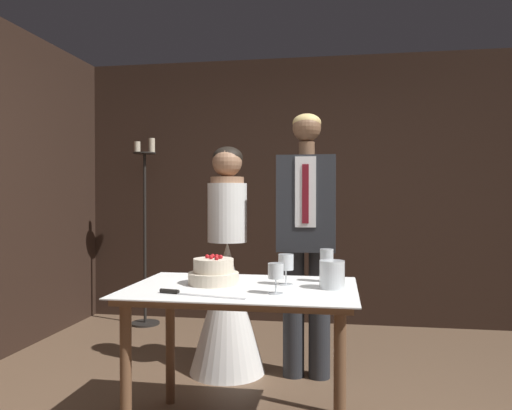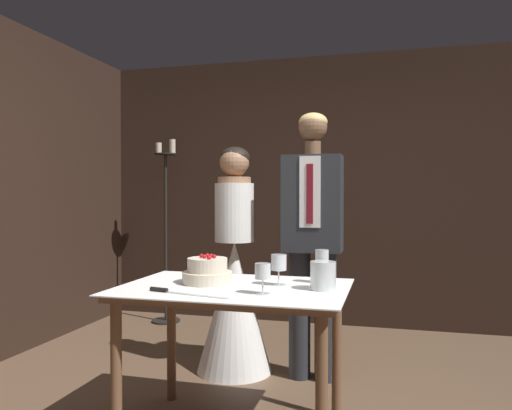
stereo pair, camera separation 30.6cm
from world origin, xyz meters
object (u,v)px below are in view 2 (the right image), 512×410
object	(u,v)px
wine_glass_middle	(322,260)
candle_stand	(166,238)
cake_table	(234,305)
tiered_cake	(207,272)
hurricane_candle	(323,276)
wine_glass_far	(263,272)
groom	(313,232)
cake_knife	(174,292)
wine_glass_near	(279,263)
bride	(234,288)

from	to	relation	value
wine_glass_middle	candle_stand	size ratio (longest dim) A/B	0.10
cake_table	wine_glass_middle	size ratio (longest dim) A/B	6.50
candle_stand	tiered_cake	bearing A→B (deg)	-59.20
hurricane_candle	wine_glass_middle	bearing A→B (deg)	99.25
cake_table	tiered_cake	world-z (taller)	tiered_cake
wine_glass_far	cake_table	bearing A→B (deg)	141.04
wine_glass_far	candle_stand	xyz separation A→B (m)	(-1.57, 2.23, -0.05)
wine_glass_middle	wine_glass_far	size ratio (longest dim) A/B	1.22
hurricane_candle	groom	size ratio (longest dim) A/B	0.08
wine_glass_middle	groom	xyz separation A→B (m)	(-0.15, 0.68, 0.11)
cake_knife	wine_glass_near	xyz separation A→B (m)	(0.45, 0.35, 0.11)
cake_knife	hurricane_candle	size ratio (longest dim) A/B	3.10
cake_knife	groom	world-z (taller)	groom
bride	tiered_cake	bearing A→B (deg)	-82.36
wine_glass_middle	tiered_cake	bearing A→B (deg)	-164.20
cake_knife	bride	distance (m)	1.17
hurricane_candle	candle_stand	size ratio (longest dim) A/B	0.08
tiered_cake	hurricane_candle	size ratio (longest dim) A/B	1.90
wine_glass_middle	hurricane_candle	bearing A→B (deg)	-80.75
wine_glass_middle	wine_glass_far	bearing A→B (deg)	-121.74
wine_glass_near	candle_stand	distance (m)	2.54
cake_table	cake_knife	world-z (taller)	cake_knife
cake_knife	cake_table	bearing A→B (deg)	59.24
cake_knife	bride	xyz separation A→B (m)	(-0.05, 1.16, -0.19)
tiered_cake	cake_knife	world-z (taller)	tiered_cake
cake_table	hurricane_candle	size ratio (longest dim) A/B	8.27
cake_knife	wine_glass_far	size ratio (longest dim) A/B	2.98
wine_glass_near	wine_glass_middle	world-z (taller)	wine_glass_middle
hurricane_candle	groom	xyz separation A→B (m)	(-0.19, 0.87, 0.16)
wine_glass_middle	hurricane_candle	world-z (taller)	wine_glass_middle
wine_glass_far	hurricane_candle	bearing A→B (deg)	34.78
cake_table	cake_knife	xyz separation A→B (m)	(-0.23, -0.26, 0.11)
bride	candle_stand	xyz separation A→B (m)	(-1.09, 1.17, 0.24)
cake_knife	wine_glass_near	world-z (taller)	wine_glass_near
wine_glass_far	bride	size ratio (longest dim) A/B	0.09
cake_table	candle_stand	bearing A→B (deg)	123.52
cake_knife	wine_glass_near	bearing A→B (deg)	49.19
tiered_cake	cake_table	bearing A→B (deg)	-17.26
wine_glass_near	wine_glass_far	world-z (taller)	wine_glass_near
hurricane_candle	groom	bearing A→B (deg)	102.01
tiered_cake	groom	bearing A→B (deg)	61.98
wine_glass_middle	bride	bearing A→B (deg)	136.71
wine_glass_far	tiered_cake	bearing A→B (deg)	149.89
cake_knife	wine_glass_middle	size ratio (longest dim) A/B	2.44
cake_table	hurricane_candle	bearing A→B (deg)	3.26
cake_table	tiered_cake	bearing A→B (deg)	162.74
tiered_cake	candle_stand	distance (m)	2.35
wine_glass_near	hurricane_candle	xyz separation A→B (m)	(0.25, -0.07, -0.05)
tiered_cake	wine_glass_far	bearing A→B (deg)	-30.11
tiered_cake	wine_glass_far	world-z (taller)	tiered_cake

